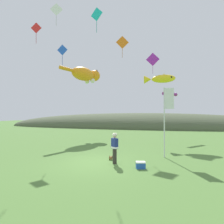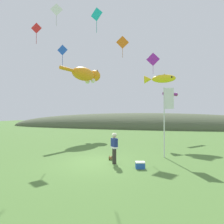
{
  "view_description": "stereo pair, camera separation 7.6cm",
  "coord_description": "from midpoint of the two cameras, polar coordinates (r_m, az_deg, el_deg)",
  "views": [
    {
      "loc": [
        3.39,
        -9.89,
        2.89
      ],
      "look_at": [
        0.0,
        4.0,
        3.07
      ],
      "focal_mm": 28.0,
      "sensor_mm": 36.0,
      "label": 1
    },
    {
      "loc": [
        3.46,
        -9.87,
        2.89
      ],
      "look_at": [
        0.0,
        4.0,
        3.07
      ],
      "focal_mm": 28.0,
      "sensor_mm": 36.0,
      "label": 2
    }
  ],
  "objects": [
    {
      "name": "picnic_cooler",
      "position": [
        9.82,
        9.1,
        -16.72
      ],
      "size": [
        0.56,
        0.44,
        0.36
      ],
      "color": "blue",
      "rests_on": "ground"
    },
    {
      "name": "ground_plane",
      "position": [
        10.85,
        -5.43,
        -16.17
      ],
      "size": [
        120.0,
        120.0,
        0.0
      ],
      "primitive_type": "plane",
      "color": "#517A38"
    },
    {
      "name": "kite_giant_cat",
      "position": [
        23.55,
        -8.66,
        11.94
      ],
      "size": [
        3.14,
        6.22,
        1.99
      ],
      "color": "orange"
    },
    {
      "name": "kite_diamond_teal",
      "position": [
        15.81,
        -5.19,
        29.13
      ],
      "size": [
        1.07,
        0.31,
        2.01
      ],
      "color": "#19BFBF"
    },
    {
      "name": "kite_diamond_red",
      "position": [
        18.17,
        -23.64,
        23.78
      ],
      "size": [
        0.94,
        0.22,
        1.86
      ],
      "color": "red"
    },
    {
      "name": "kite_spool",
      "position": [
        11.39,
        -0.59,
        -14.74
      ],
      "size": [
        0.17,
        0.26,
        0.26
      ],
      "color": "olive",
      "rests_on": "ground"
    },
    {
      "name": "kite_fish_windsock",
      "position": [
        19.1,
        15.23,
        10.41
      ],
      "size": [
        3.16,
        0.95,
        0.97
      ],
      "color": "yellow"
    },
    {
      "name": "festival_banner_pole",
      "position": [
        12.23,
        17.21,
        0.18
      ],
      "size": [
        0.66,
        0.08,
        4.69
      ],
      "color": "silver",
      "rests_on": "ground"
    },
    {
      "name": "distant_hill_ridge",
      "position": [
        38.35,
        8.58,
        -5.04
      ],
      "size": [
        63.57,
        12.4,
        6.32
      ],
      "color": "#4C563D",
      "rests_on": "ground"
    },
    {
      "name": "kite_diamond_violet",
      "position": [
        21.19,
        13.06,
        16.36
      ],
      "size": [
        1.51,
        0.11,
        2.41
      ],
      "color": "purple"
    },
    {
      "name": "kite_diamond_blue",
      "position": [
        16.46,
        -16.04,
        18.82
      ],
      "size": [
        0.93,
        0.11,
        1.83
      ],
      "color": "blue"
    },
    {
      "name": "kite_tube_streamer",
      "position": [
        21.61,
        18.35,
        5.58
      ],
      "size": [
        1.87,
        1.88,
        0.44
      ],
      "color": "#8C268C"
    },
    {
      "name": "kite_diamond_white",
      "position": [
        17.87,
        -17.86,
        29.24
      ],
      "size": [
        0.99,
        0.37,
        1.95
      ],
      "color": "white"
    },
    {
      "name": "kite_diamond_orange",
      "position": [
        18.95,
        3.28,
        21.72
      ],
      "size": [
        1.26,
        0.38,
        2.21
      ],
      "color": "orange"
    },
    {
      "name": "festival_attendant",
      "position": [
        10.41,
        0.66,
        -11.43
      ],
      "size": [
        0.49,
        0.48,
        1.77
      ],
      "color": "#332D28",
      "rests_on": "ground"
    }
  ]
}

